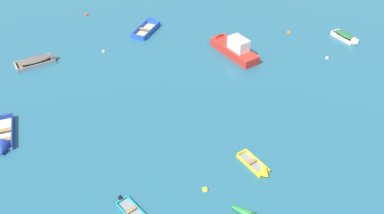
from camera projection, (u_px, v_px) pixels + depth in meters
rowboat_grey_center at (42, 60)px, 39.97m from camera, size 4.18×3.51×1.38m
rowboat_white_far_back at (348, 38)px, 43.34m from camera, size 2.78×3.26×1.04m
rowboat_deep_blue_midfield_right at (2, 143)px, 30.93m from camera, size 3.12×4.70×1.42m
motor_launch_red_far_left at (232, 47)px, 41.23m from camera, size 5.26×5.95×2.31m
rowboat_blue_near_camera at (151, 25)px, 45.80m from camera, size 2.80×4.70×1.47m
rowboat_yellow_distant_center at (260, 170)px, 28.91m from camera, size 2.54×2.83×0.86m
mooring_buoy_between_boats_left at (289, 33)px, 44.94m from camera, size 0.41×0.41×0.41m
mooring_buoy_near_foreground at (327, 58)px, 40.82m from camera, size 0.34×0.34×0.34m
mooring_buoy_outer_edge at (87, 15)px, 48.29m from camera, size 0.44×0.44×0.44m
mooring_buoy_trailing at (104, 52)px, 41.81m from camera, size 0.31×0.31×0.31m
mooring_buoy_central at (205, 190)px, 27.69m from camera, size 0.43×0.43×0.43m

